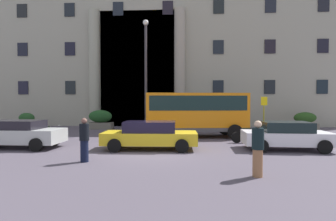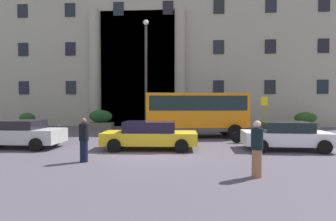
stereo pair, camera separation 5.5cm
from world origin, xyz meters
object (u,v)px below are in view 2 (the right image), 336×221
at_px(orange_minibus, 196,111).
at_px(motorcycle_near_kerb, 249,134).
at_px(hedge_planter_west, 101,120).
at_px(pedestrian_child_trailing, 257,149).
at_px(hedge_planter_east, 305,121).
at_px(bus_stop_sign, 264,111).
at_px(pedestrian_woman_dark_dress, 84,140).
at_px(parked_estate_mid, 286,135).
at_px(motorcycle_far_end, 48,133).
at_px(lamppost_plaza_centre, 146,68).
at_px(hedge_planter_far_east, 27,121).
at_px(hedge_planter_entrance_right, 170,121).
at_px(white_taxi_kerbside, 16,133).
at_px(hedge_planter_entrance_left, 236,121).
at_px(parked_sedan_second, 150,135).

distance_m(orange_minibus, motorcycle_near_kerb, 3.87).
xyz_separation_m(hedge_planter_west, pedestrian_child_trailing, (9.29, -14.17, 0.09)).
xyz_separation_m(hedge_planter_west, hedge_planter_east, (16.87, 0.19, -0.07)).
xyz_separation_m(bus_stop_sign, pedestrian_woman_dark_dress, (-9.42, -9.57, -0.79)).
bearing_deg(parked_estate_mid, motorcycle_far_end, 172.11).
distance_m(motorcycle_far_end, lamppost_plaza_centre, 8.17).
relative_size(hedge_planter_west, hedge_planter_far_east, 1.45).
xyz_separation_m(bus_stop_sign, parked_estate_mid, (-0.80, -6.41, -0.94)).
xyz_separation_m(hedge_planter_entrance_right, parked_estate_mid, (6.01, -9.39, 0.00)).
relative_size(hedge_planter_entrance_right, white_taxi_kerbside, 0.39).
bearing_deg(parked_estate_mid, orange_minibus, 134.86).
xyz_separation_m(hedge_planter_west, white_taxi_kerbside, (-1.25, -9.54, -0.06)).
distance_m(bus_stop_sign, hedge_planter_far_east, 19.33).
distance_m(hedge_planter_entrance_right, hedge_planter_west, 5.88).
relative_size(hedge_planter_entrance_right, hedge_planter_west, 0.86).
xyz_separation_m(hedge_planter_far_east, white_taxi_kerbside, (5.15, -9.51, 0.06)).
height_order(hedge_planter_east, parked_estate_mid, hedge_planter_east).
bearing_deg(white_taxi_kerbside, parked_estate_mid, 2.09).
relative_size(bus_stop_sign, motorcycle_far_end, 1.34).
bearing_deg(lamppost_plaza_centre, pedestrian_woman_dark_dress, -95.25).
height_order(hedge_planter_far_east, motorcycle_near_kerb, hedge_planter_far_east).
bearing_deg(hedge_planter_far_east, hedge_planter_east, 0.57).
bearing_deg(hedge_planter_east, hedge_planter_entrance_right, -179.47).
bearing_deg(motorcycle_far_end, hedge_planter_east, 5.29).
distance_m(bus_stop_sign, motorcycle_near_kerb, 4.82).
distance_m(hedge_planter_entrance_right, pedestrian_child_trailing, 14.66).
bearing_deg(bus_stop_sign, motorcycle_far_end, -163.83).
bearing_deg(hedge_planter_east, white_taxi_kerbside, -151.75).
height_order(parked_estate_mid, pedestrian_woman_dark_dress, pedestrian_woman_dark_dress).
height_order(bus_stop_sign, white_taxi_kerbside, bus_stop_sign).
bearing_deg(hedge_planter_east, hedge_planter_entrance_left, 176.20).
bearing_deg(pedestrian_child_trailing, motorcycle_near_kerb, 116.11).
height_order(white_taxi_kerbside, pedestrian_woman_dark_dress, pedestrian_woman_dark_dress).
height_order(orange_minibus, hedge_planter_east, orange_minibus).
bearing_deg(pedestrian_child_trailing, hedge_planter_far_east, 175.09).
height_order(motorcycle_near_kerb, pedestrian_child_trailing, pedestrian_child_trailing).
bearing_deg(lamppost_plaza_centre, parked_estate_mid, -42.03).
distance_m(white_taxi_kerbside, pedestrian_woman_dark_dress, 5.39).
distance_m(orange_minibus, bus_stop_sign, 5.24).
height_order(parked_estate_mid, pedestrian_child_trailing, pedestrian_child_trailing).
bearing_deg(motorcycle_far_end, parked_sedan_second, -38.76).
height_order(bus_stop_sign, hedge_planter_entrance_right, bus_stop_sign).
distance_m(bus_stop_sign, hedge_planter_east, 5.27).
relative_size(orange_minibus, pedestrian_child_trailing, 3.85).
height_order(hedge_planter_east, white_taxi_kerbside, hedge_planter_east).
relative_size(hedge_planter_west, white_taxi_kerbside, 0.46).
distance_m(orange_minibus, pedestrian_woman_dark_dress, 8.95).
height_order(hedge_planter_west, pedestrian_child_trailing, pedestrian_child_trailing).
bearing_deg(parked_estate_mid, pedestrian_child_trailing, -115.40).
bearing_deg(parked_estate_mid, hedge_planter_entrance_right, 125.36).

